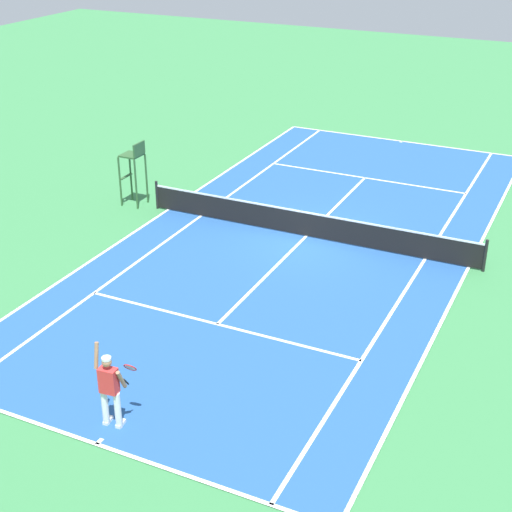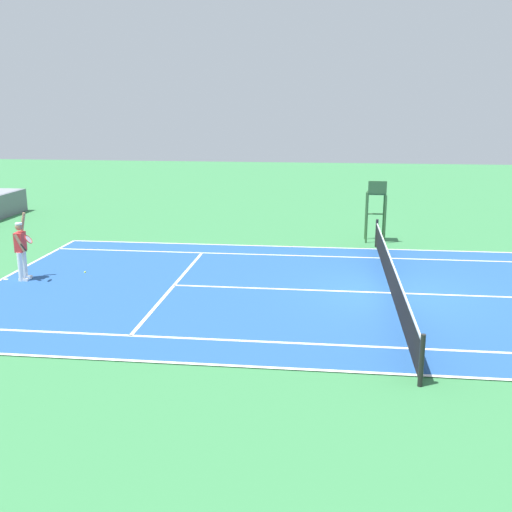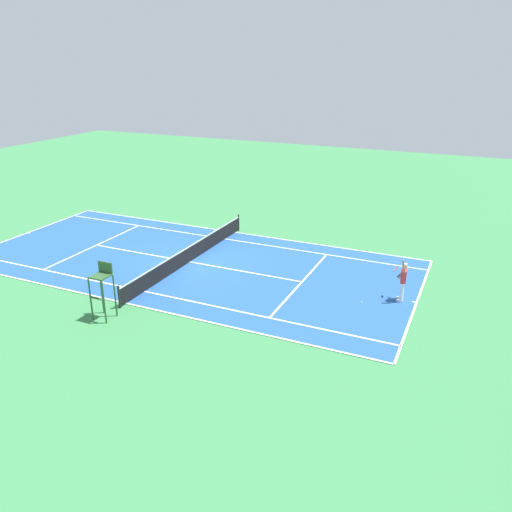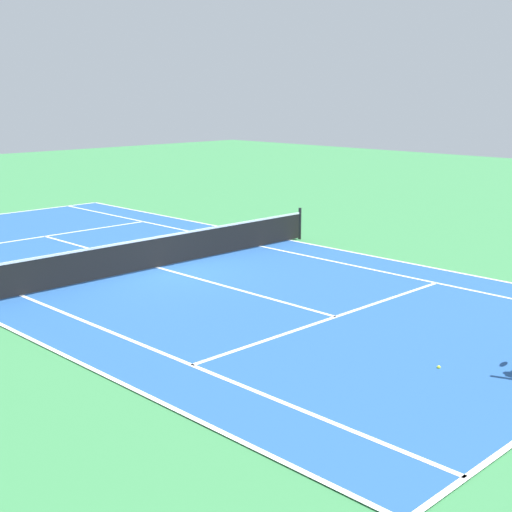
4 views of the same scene
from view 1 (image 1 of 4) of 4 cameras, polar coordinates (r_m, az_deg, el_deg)
ground_plane at (r=26.00m, az=3.76°, el=1.43°), size 80.00×80.00×0.00m
court at (r=26.00m, az=3.76°, el=1.45°), size 11.08×23.88×0.03m
net at (r=25.79m, az=3.80°, el=2.49°), size 11.98×0.10×1.07m
tennis_player at (r=17.00m, az=-10.88°, el=-9.73°), size 0.76×0.67×2.08m
tennis_ball at (r=19.06m, az=-10.34°, el=-8.85°), size 0.07×0.07×0.07m
umpire_chair at (r=28.48m, az=-9.15°, el=6.75°), size 0.77×0.77×2.44m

